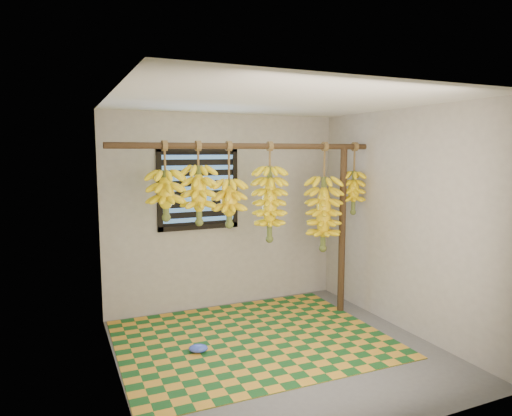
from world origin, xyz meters
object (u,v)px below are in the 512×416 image
support_post (342,231)px  banana_bunch_d (270,204)px  banana_bunch_a (166,195)px  banana_bunch_c (229,203)px  plastic_bag (198,348)px  banana_bunch_f (353,192)px  banana_bunch_b (199,195)px  woven_mat (252,338)px  banana_bunch_e (323,214)px

support_post → banana_bunch_d: banana_bunch_d is taller
banana_bunch_a → banana_bunch_c: size_ratio=0.87×
banana_bunch_d → plastic_bag: bearing=-155.8°
banana_bunch_d → banana_bunch_f: 1.12m
banana_bunch_d → banana_bunch_f: size_ratio=1.28×
banana_bunch_c → plastic_bag: bearing=-138.5°
support_post → banana_bunch_a: bearing=-180.0°
banana_bunch_f → banana_bunch_c: bearing=180.0°
banana_bunch_b → banana_bunch_d: same height
support_post → banana_bunch_a: banana_bunch_a is taller
woven_mat → banana_bunch_a: (-0.79, 0.34, 1.51)m
banana_bunch_d → banana_bunch_e: same height
banana_bunch_c → support_post: bearing=0.0°
banana_bunch_c → banana_bunch_e: 1.19m
woven_mat → banana_bunch_b: (-0.45, 0.34, 1.49)m
plastic_bag → support_post: bearing=12.7°
woven_mat → banana_bunch_a: bearing=156.9°
support_post → banana_bunch_b: size_ratio=2.34×
support_post → woven_mat: (-1.33, -0.34, -0.99)m
woven_mat → banana_bunch_d: banana_bunch_d is taller
plastic_bag → banana_bunch_a: 1.54m
woven_mat → banana_bunch_c: size_ratio=2.99×
banana_bunch_b → banana_bunch_e: size_ratio=0.68×
woven_mat → banana_bunch_c: 1.44m
banana_bunch_e → woven_mat: bearing=-162.4°
banana_bunch_c → banana_bunch_f: size_ratio=1.05×
plastic_bag → banana_bunch_a: banana_bunch_a is taller
banana_bunch_a → support_post: bearing=0.0°
plastic_bag → woven_mat: bearing=9.3°
support_post → woven_mat: support_post is taller
banana_bunch_a → banana_bunch_b: size_ratio=0.92×
support_post → plastic_bag: 2.20m
support_post → banana_bunch_e: bearing=180.0°
woven_mat → banana_bunch_f: banana_bunch_f is taller
banana_bunch_a → banana_bunch_b: bearing=0.0°
support_post → banana_bunch_d: bearing=180.0°
banana_bunch_d → woven_mat: bearing=-137.0°
support_post → plastic_bag: bearing=-167.3°
woven_mat → banana_bunch_e: size_ratio=2.13×
banana_bunch_c → banana_bunch_f: 1.60m
plastic_bag → banana_bunch_b: bearing=69.8°
banana_bunch_c → banana_bunch_a: bearing=-180.0°
banana_bunch_a → banana_bunch_c: same height
support_post → banana_bunch_f: bearing=0.0°
woven_mat → plastic_bag: plastic_bag is taller
banana_bunch_a → banana_bunch_f: 2.27m
banana_bunch_a → banana_bunch_d: same height
support_post → banana_bunch_a: (-2.12, -0.00, 0.51)m
banana_bunch_e → banana_bunch_f: same height
banana_bunch_c → banana_bunch_d: (0.48, 0.00, -0.04)m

